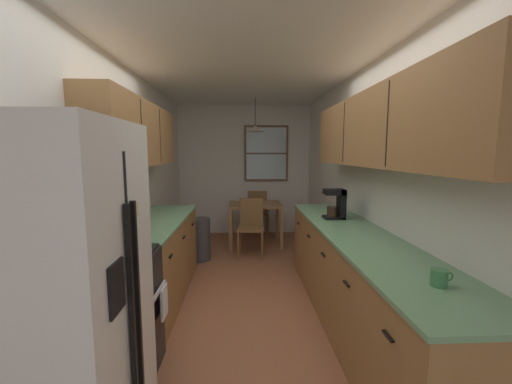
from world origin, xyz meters
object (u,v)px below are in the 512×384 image
at_px(stove_range, 108,317).
at_px(mug_by_coffeemaker, 439,278).
at_px(dining_table, 255,210).
at_px(coffee_maker, 337,203).
at_px(table_serving_bowl, 257,202).
at_px(microwave_over_range, 80,151).
at_px(dining_chair_near, 251,224).
at_px(dining_chair_far, 258,211).
at_px(storage_canister, 127,228).
at_px(refrigerator, 53,310).
at_px(trash_bin, 199,239).

relative_size(stove_range, mug_by_coffeemaker, 8.78).
xyz_separation_m(dining_table, coffee_maker, (0.81, -2.07, 0.46)).
xyz_separation_m(stove_range, table_serving_bowl, (1.21, 3.30, 0.29)).
bearing_deg(microwave_over_range, table_serving_bowl, 68.17).
height_order(dining_table, table_serving_bowl, table_serving_bowl).
bearing_deg(dining_chair_near, stove_range, -111.66).
height_order(dining_chair_near, dining_chair_far, same).
bearing_deg(dining_table, stove_range, -109.54).
distance_m(storage_canister, table_serving_bowl, 3.10).
distance_m(stove_range, coffee_maker, 2.42).
xyz_separation_m(dining_table, dining_chair_near, (-0.09, -0.58, -0.11)).
relative_size(dining_chair_near, storage_canister, 4.36).
relative_size(dining_table, dining_chair_near, 1.01).
bearing_deg(microwave_over_range, coffee_maker, 30.53).
xyz_separation_m(microwave_over_range, dining_chair_near, (1.20, 2.73, -1.13)).
distance_m(dining_table, storage_canister, 3.12).
height_order(refrigerator, dining_chair_far, refrigerator).
relative_size(stove_range, table_serving_bowl, 5.41).
bearing_deg(storage_canister, microwave_over_range, -103.32).
xyz_separation_m(refrigerator, stove_range, (-0.06, 0.69, -0.41)).
relative_size(trash_bin, coffee_maker, 1.95).
distance_m(refrigerator, stove_range, 0.81).
bearing_deg(microwave_over_range, dining_table, 68.74).
relative_size(dining_chair_near, trash_bin, 1.42).
xyz_separation_m(refrigerator, microwave_over_range, (-0.17, 0.69, 0.75)).
height_order(dining_table, mug_by_coffeemaker, mug_by_coffeemaker).
bearing_deg(storage_canister, refrigerator, -86.91).
bearing_deg(microwave_over_range, dining_chair_near, 66.31).
height_order(coffee_maker, mug_by_coffeemaker, coffee_maker).
distance_m(microwave_over_range, trash_bin, 2.89).
bearing_deg(stove_range, table_serving_bowl, 69.88).
bearing_deg(stove_range, microwave_over_range, 179.97).
bearing_deg(refrigerator, table_serving_bowl, 73.90).
height_order(storage_canister, table_serving_bowl, storage_canister).
height_order(refrigerator, storage_canister, refrigerator).
xyz_separation_m(stove_range, mug_by_coffeemaker, (2.02, -0.54, 0.48)).
distance_m(dining_chair_near, storage_canister, 2.57).
xyz_separation_m(dining_chair_near, trash_bin, (-0.79, -0.19, -0.18)).
bearing_deg(dining_chair_near, dining_table, 81.07).
xyz_separation_m(stove_range, dining_chair_near, (1.08, 2.73, 0.03)).
bearing_deg(table_serving_bowl, trash_bin, -140.44).
bearing_deg(microwave_over_range, mug_by_coffeemaker, -14.14).
relative_size(microwave_over_range, mug_by_coffeemaker, 4.70).
xyz_separation_m(trash_bin, table_serving_bowl, (0.91, 0.76, 0.45)).
xyz_separation_m(refrigerator, trash_bin, (0.24, 3.24, -0.57)).
height_order(microwave_over_range, dining_chair_far, microwave_over_range).
xyz_separation_m(coffee_maker, table_serving_bowl, (-0.78, 2.06, -0.31)).
xyz_separation_m(dining_chair_far, storage_canister, (-1.26, -3.44, 0.50)).
distance_m(stove_range, storage_canister, 0.70).
xyz_separation_m(dining_table, table_serving_bowl, (0.03, -0.01, 0.15)).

